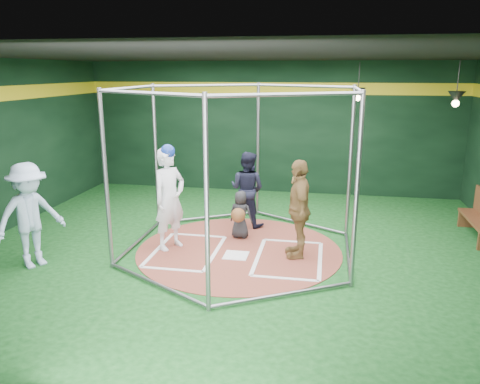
# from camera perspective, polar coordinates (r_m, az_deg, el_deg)

# --- Properties ---
(room_shell) EXTENTS (10.10, 9.10, 3.53)m
(room_shell) POSITION_cam_1_polar(r_m,az_deg,el_deg) (8.32, -0.12, 4.20)
(room_shell) COLOR #0D3A12
(room_shell) RESTS_ON ground
(clay_disc) EXTENTS (3.80, 3.80, 0.01)m
(clay_disc) POSITION_cam_1_polar(r_m,az_deg,el_deg) (8.80, -0.12, -7.07)
(clay_disc) COLOR brown
(clay_disc) RESTS_ON ground
(home_plate) EXTENTS (0.43, 0.43, 0.01)m
(home_plate) POSITION_cam_1_polar(r_m,az_deg,el_deg) (8.52, -0.50, -7.73)
(home_plate) COLOR white
(home_plate) RESTS_ON clay_disc
(batter_box_left) EXTENTS (1.17, 1.77, 0.01)m
(batter_box_left) POSITION_cam_1_polar(r_m,az_deg,el_deg) (8.79, -6.57, -7.13)
(batter_box_left) COLOR white
(batter_box_left) RESTS_ON clay_disc
(batter_box_right) EXTENTS (1.17, 1.77, 0.01)m
(batter_box_right) POSITION_cam_1_polar(r_m,az_deg,el_deg) (8.45, 5.96, -8.01)
(batter_box_right) COLOR white
(batter_box_right) RESTS_ON clay_disc
(batting_cage) EXTENTS (4.05, 4.67, 3.00)m
(batting_cage) POSITION_cam_1_polar(r_m,az_deg,el_deg) (8.37, -0.13, 2.48)
(batting_cage) COLOR gray
(batting_cage) RESTS_ON ground
(pendant_lamp_near) EXTENTS (0.34, 0.34, 0.90)m
(pendant_lamp_near) POSITION_cam_1_polar(r_m,az_deg,el_deg) (11.67, 14.20, 11.64)
(pendant_lamp_near) COLOR black
(pendant_lamp_near) RESTS_ON room_shell
(pendant_lamp_far) EXTENTS (0.34, 0.34, 0.90)m
(pendant_lamp_far) POSITION_cam_1_polar(r_m,az_deg,el_deg) (10.35, 24.86, 10.43)
(pendant_lamp_far) COLOR black
(pendant_lamp_far) RESTS_ON room_shell
(batter_figure) EXTENTS (0.74, 0.83, 1.97)m
(batter_figure) POSITION_cam_1_polar(r_m,az_deg,el_deg) (8.71, -8.59, -0.69)
(batter_figure) COLOR silver
(batter_figure) RESTS_ON clay_disc
(visitor_leopard) EXTENTS (0.60, 1.09, 1.77)m
(visitor_leopard) POSITION_cam_1_polar(r_m,az_deg,el_deg) (8.31, 7.16, -2.03)
(visitor_leopard) COLOR #AA8349
(visitor_leopard) RESTS_ON clay_disc
(catcher_figure) EXTENTS (0.51, 0.57, 0.95)m
(catcher_figure) POSITION_cam_1_polar(r_m,az_deg,el_deg) (9.24, 0.03, -2.76)
(catcher_figure) COLOR black
(catcher_figure) RESTS_ON clay_disc
(umpire) EXTENTS (0.93, 0.82, 1.60)m
(umpire) POSITION_cam_1_polar(r_m,az_deg,el_deg) (9.93, 0.88, 0.37)
(umpire) COLOR black
(umpire) RESTS_ON clay_disc
(bystander_blue) EXTENTS (1.17, 1.34, 1.80)m
(bystander_blue) POSITION_cam_1_polar(r_m,az_deg,el_deg) (8.60, -24.25, -2.64)
(bystander_blue) COLOR #AAC2E1
(bystander_blue) RESTS_ON ground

